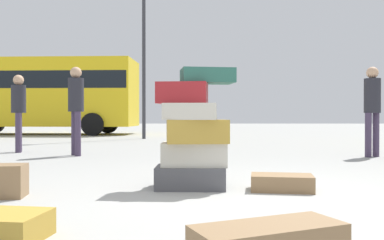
% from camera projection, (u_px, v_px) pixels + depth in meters
% --- Properties ---
extents(ground_plane, '(80.00, 80.00, 0.00)m').
position_uv_depth(ground_plane, '(242.00, 199.00, 3.87)').
color(ground_plane, '#9E9E99').
extents(suitcase_tower, '(0.86, 0.63, 1.29)m').
position_uv_depth(suitcase_tower, '(193.00, 136.00, 4.45)').
color(suitcase_tower, '#4C4C51').
rests_on(suitcase_tower, ground).
extents(suitcase_brown_foreground_far, '(0.67, 0.46, 0.16)m').
position_uv_depth(suitcase_brown_foreground_far, '(282.00, 183.00, 4.30)').
color(suitcase_brown_foreground_far, olive).
rests_on(suitcase_brown_foreground_far, ground).
extents(person_bearded_onlooker, '(0.31, 0.30, 1.70)m').
position_uv_depth(person_bearded_onlooker, '(372.00, 103.00, 7.85)').
color(person_bearded_onlooker, '#3F334C').
rests_on(person_bearded_onlooker, ground).
extents(person_tourist_with_camera, '(0.30, 0.30, 1.73)m').
position_uv_depth(person_tourist_with_camera, '(76.00, 103.00, 8.09)').
color(person_tourist_with_camera, '#3F334C').
rests_on(person_tourist_with_camera, ground).
extents(person_passerby_in_red, '(0.30, 0.33, 1.65)m').
position_uv_depth(person_passerby_in_red, '(19.00, 106.00, 8.88)').
color(person_passerby_in_red, '#3F334C').
rests_on(person_passerby_in_red, ground).
extents(parked_bus, '(8.22, 2.95, 3.15)m').
position_uv_depth(parked_bus, '(40.00, 91.00, 17.83)').
color(parked_bus, yellow).
rests_on(parked_bus, ground).
extents(lamp_post, '(0.36, 0.36, 6.60)m').
position_uv_depth(lamp_post, '(144.00, 13.00, 14.15)').
color(lamp_post, '#333338').
rests_on(lamp_post, ground).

